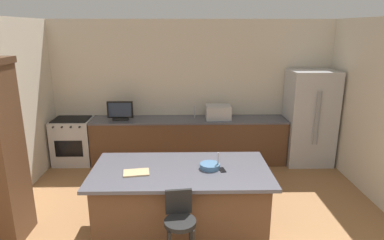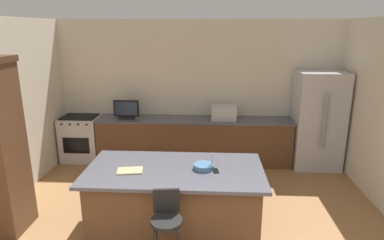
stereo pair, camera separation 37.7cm
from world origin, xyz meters
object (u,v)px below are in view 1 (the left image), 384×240
tv_monitor (120,112)px  fruit_bowl (210,166)px  refrigerator (309,118)px  range_oven (74,141)px  kitchen_island (181,200)px  microwave (218,112)px  cell_phone (222,170)px  cutting_board (136,173)px  bar_stool_center (180,228)px

tv_monitor → fruit_bowl: size_ratio=1.93×
refrigerator → range_oven: (-4.69, 0.06, -0.47)m
kitchen_island → refrigerator: (2.51, 2.35, 0.47)m
microwave → refrigerator: bearing=-1.9°
cell_phone → fruit_bowl: bearing=148.7°
tv_monitor → cell_phone: bearing=-54.3°
microwave → fruit_bowl: size_ratio=1.86×
microwave → cutting_board: 2.83m
kitchen_island → fruit_bowl: 0.60m
microwave → cell_phone: microwave is taller
cell_phone → cutting_board: size_ratio=0.48×
kitchen_island → cutting_board: size_ratio=7.21×
refrigerator → bar_stool_center: bearing=-128.6°
cutting_board → fruit_bowl: bearing=7.9°
cutting_board → refrigerator: bearing=38.9°
range_oven → microwave: bearing=0.0°
tv_monitor → cutting_board: size_ratio=1.59×
range_oven → bar_stool_center: (2.18, -3.21, 0.12)m
range_oven → cell_phone: (2.70, -2.46, 0.45)m
refrigerator → cutting_board: (-3.06, -2.47, -0.01)m
refrigerator → fruit_bowl: 3.17m
refrigerator → fruit_bowl: (-2.13, -2.34, 0.01)m
bar_stool_center → cutting_board: bearing=122.1°
microwave → bar_stool_center: size_ratio=0.49×
range_oven → fruit_bowl: fruit_bowl is taller
cell_phone → range_oven: bearing=127.5°
tv_monitor → cell_phone: size_ratio=3.33×
microwave → tv_monitor: 1.92m
fruit_bowl → cutting_board: 0.93m
tv_monitor → bar_stool_center: bearing=-69.2°
kitchen_island → microwave: microwave is taller
microwave → tv_monitor: size_ratio=0.96×
cell_phone → cutting_board: 1.07m
tv_monitor → cell_phone: tv_monitor is taller
cell_phone → cutting_board: cutting_board is taller
cutting_board → range_oven: bearing=122.8°
cutting_board → kitchen_island: bearing=11.9°
range_oven → cell_phone: 3.68m
tv_monitor → cutting_board: 2.57m
cutting_board → cell_phone: bearing=3.7°
tv_monitor → refrigerator: bearing=-0.1°
kitchen_island → fruit_bowl: size_ratio=8.76×
bar_stool_center → fruit_bowl: bearing=58.2°
fruit_bowl → tv_monitor: bearing=123.9°
fruit_bowl → cell_phone: 0.16m
fruit_bowl → bar_stool_center: bearing=-115.0°
microwave → cell_phone: 2.47m
tv_monitor → bar_stool_center: tv_monitor is taller
refrigerator → tv_monitor: 3.71m
kitchen_island → refrigerator: size_ratio=1.22×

